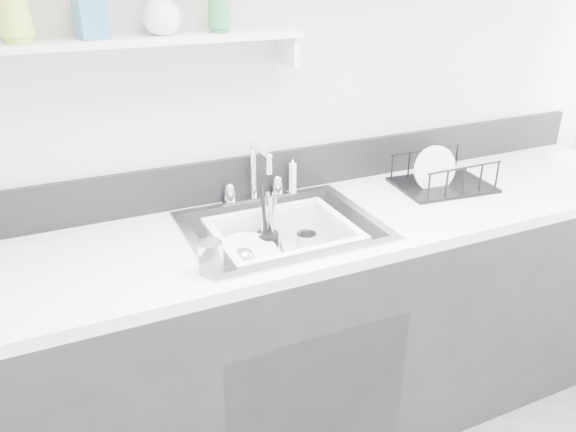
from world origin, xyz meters
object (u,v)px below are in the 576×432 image
sink (282,250)px  wash_tub (283,250)px  counter_run (282,338)px  dish_rack (444,171)px

sink → wash_tub: (-0.01, -0.02, 0.01)m
sink → wash_tub: 0.03m
counter_run → wash_tub: (-0.01, -0.02, 0.38)m
counter_run → dish_rack: 0.90m
sink → dish_rack: size_ratio=1.77×
counter_run → dish_rack: dish_rack is taller
wash_tub → dish_rack: bearing=7.2°
dish_rack → counter_run: bearing=-168.6°
counter_run → sink: size_ratio=5.00×
wash_tub → dish_rack: (0.74, 0.09, 0.14)m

